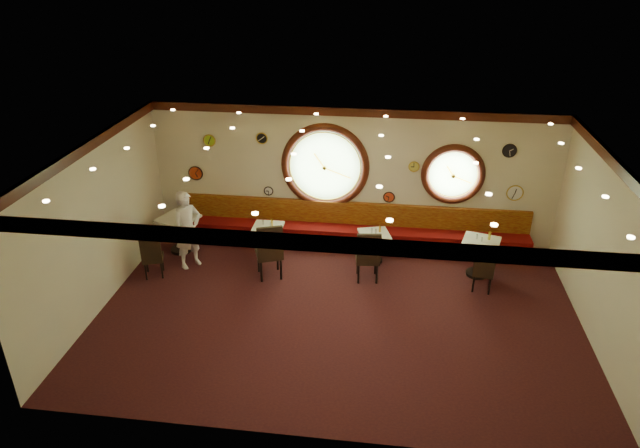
{
  "coord_description": "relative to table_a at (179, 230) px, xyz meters",
  "views": [
    {
      "loc": [
        0.83,
        -8.85,
        6.31
      ],
      "look_at": [
        -0.43,
        0.8,
        1.5
      ],
      "focal_mm": 32.0,
      "sensor_mm": 36.0,
      "label": 1
    }
  ],
  "objects": [
    {
      "name": "chair_b",
      "position": [
        2.27,
        -0.91,
        0.19
      ],
      "size": [
        0.68,
        0.68,
        0.77
      ],
      "rotation": [
        0.0,
        0.0,
        0.36
      ],
      "color": "black",
      "rests_on": "floor"
    },
    {
      "name": "wall_front",
      "position": [
        3.78,
        -5.05,
        1.07
      ],
      "size": [
        9.0,
        0.02,
        3.2
      ],
      "primitive_type": "cube",
      "color": "beige",
      "rests_on": "floor"
    },
    {
      "name": "ceiling",
      "position": [
        3.78,
        -2.05,
        2.67
      ],
      "size": [
        9.0,
        6.0,
        0.02
      ],
      "primitive_type": "cube",
      "color": "#AF8331",
      "rests_on": "wall_back"
    },
    {
      "name": "condiment_a_salt",
      "position": [
        -0.05,
        0.11,
        0.36
      ],
      "size": [
        0.04,
        0.04,
        0.1
      ],
      "primitive_type": "cylinder",
      "color": "#BBBABF",
      "rests_on": "table_a"
    },
    {
      "name": "molding_left",
      "position": [
        -0.67,
        -2.05,
        2.58
      ],
      "size": [
        0.1,
        6.0,
        0.18
      ],
      "primitive_type": "cube",
      "color": "#37120A",
      "rests_on": "wall_back"
    },
    {
      "name": "chair_c",
      "position": [
        4.28,
        -0.76,
        0.13
      ],
      "size": [
        0.53,
        0.53,
        0.71
      ],
      "rotation": [
        0.0,
        0.0,
        0.12
      ],
      "color": "black",
      "rests_on": "floor"
    },
    {
      "name": "chair_d",
      "position": [
        6.57,
        -0.85,
        0.02
      ],
      "size": [
        0.47,
        0.47,
        0.6
      ],
      "rotation": [
        0.0,
        0.0,
        -0.18
      ],
      "color": "black",
      "rests_on": "floor"
    },
    {
      "name": "chair_a",
      "position": [
        -0.15,
        -1.18,
        0.04
      ],
      "size": [
        0.52,
        0.52,
        0.61
      ],
      "rotation": [
        0.0,
        0.0,
        0.33
      ],
      "color": "black",
      "rests_on": "floor"
    },
    {
      "name": "molding_front",
      "position": [
        3.78,
        -5.0,
        2.58
      ],
      "size": [
        9.0,
        0.1,
        0.18
      ],
      "primitive_type": "cube",
      "color": "#37120A",
      "rests_on": "wall_back"
    },
    {
      "name": "condiment_d_pepper",
      "position": [
        6.57,
        -0.22,
        0.32
      ],
      "size": [
        0.03,
        0.03,
        0.09
      ],
      "primitive_type": "cylinder",
      "color": "silver",
      "rests_on": "table_d"
    },
    {
      "name": "molding_right",
      "position": [
        8.23,
        -2.05,
        2.58
      ],
      "size": [
        0.1,
        6.0,
        0.18
      ],
      "primitive_type": "cube",
      "color": "#37120A",
      "rests_on": "wall_back"
    },
    {
      "name": "wall_clock_6",
      "position": [
        0.18,
        0.91,
        1.02
      ],
      "size": [
        0.32,
        0.03,
        0.32
      ],
      "primitive_type": "cylinder",
      "rotation": [
        1.57,
        0.0,
        0.0
      ],
      "color": "red",
      "rests_on": "wall_back"
    },
    {
      "name": "condiment_b_pepper",
      "position": [
        2.09,
        0.04,
        0.24
      ],
      "size": [
        0.04,
        0.04,
        0.1
      ],
      "primitive_type": "cylinder",
      "color": "#BAB9BE",
      "rests_on": "table_b"
    },
    {
      "name": "molding_back",
      "position": [
        3.78,
        0.9,
        2.58
      ],
      "size": [
        9.0,
        0.1,
        0.18
      ],
      "primitive_type": "cube",
      "color": "#37120A",
      "rests_on": "wall_back"
    },
    {
      "name": "wall_clock_4",
      "position": [
        5.13,
        0.91,
        1.42
      ],
      "size": [
        0.22,
        0.03,
        0.22
      ],
      "primitive_type": "cylinder",
      "rotation": [
        1.57,
        0.0,
        0.0
      ],
      "color": "gold",
      "rests_on": "wall_back"
    },
    {
      "name": "banquette_back",
      "position": [
        3.78,
        0.89,
        0.22
      ],
      "size": [
        8.0,
        0.1,
        0.55
      ],
      "primitive_type": "cube",
      "color": "#621207",
      "rests_on": "wall_back"
    },
    {
      "name": "porthole_right_glass",
      "position": [
        5.98,
        0.95,
        1.27
      ],
      "size": [
        1.1,
        0.02,
        1.1
      ],
      "primitive_type": "cylinder",
      "rotation": [
        1.57,
        0.0,
        0.0
      ],
      "color": "#94C777",
      "rests_on": "wall_back"
    },
    {
      "name": "table_b",
      "position": [
        2.02,
        0.05,
        -0.08
      ],
      "size": [
        0.65,
        0.65,
        0.71
      ],
      "color": "black",
      "rests_on": "floor"
    },
    {
      "name": "condiment_c_pepper",
      "position": [
        4.39,
        0.07,
        0.22
      ],
      "size": [
        0.04,
        0.04,
        0.11
      ],
      "primitive_type": "cylinder",
      "color": "#B7B7BC",
      "rests_on": "table_c"
    },
    {
      "name": "wall_clock_1",
      "position": [
        1.78,
        0.91,
        1.92
      ],
      "size": [
        0.24,
        0.03,
        0.24
      ],
      "primitive_type": "cylinder",
      "rotation": [
        1.57,
        0.0,
        0.0
      ],
      "color": "black",
      "rests_on": "wall_back"
    },
    {
      "name": "wall_left",
      "position": [
        -0.72,
        -2.05,
        1.07
      ],
      "size": [
        0.02,
        6.0,
        3.2
      ],
      "primitive_type": "cube",
      "color": "beige",
      "rests_on": "floor"
    },
    {
      "name": "floor",
      "position": [
        3.78,
        -2.05,
        -0.53
      ],
      "size": [
        9.0,
        6.0,
        0.0
      ],
      "primitive_type": "cube",
      "color": "black",
      "rests_on": "ground"
    },
    {
      "name": "condiment_d_salt",
      "position": [
        6.48,
        -0.12,
        0.32
      ],
      "size": [
        0.04,
        0.04,
        0.1
      ],
      "primitive_type": "cylinder",
      "color": "silver",
      "rests_on": "table_d"
    },
    {
      "name": "condiment_d_bottle",
      "position": [
        6.73,
        -0.11,
        0.37
      ],
      "size": [
        0.06,
        0.06,
        0.18
      ],
      "primitive_type": "cylinder",
      "color": "yellow",
      "rests_on": "table_d"
    },
    {
      "name": "banquette_seat",
      "position": [
        3.78,
        0.67,
        -0.18
      ],
      "size": [
        8.0,
        0.55,
        0.3
      ],
      "primitive_type": "cube",
      "color": "#550708",
      "rests_on": "banquette_base"
    },
    {
      "name": "porthole_left_glass",
      "position": [
        3.18,
        0.95,
        1.32
      ],
      "size": [
        1.66,
        0.02,
        1.66
      ],
      "primitive_type": "cylinder",
      "rotation": [
        1.57,
        0.0,
        0.0
      ],
      "color": "#94C777",
      "rests_on": "wall_back"
    },
    {
      "name": "porthole_left_frame",
      "position": [
        3.18,
        0.93,
        1.32
      ],
      "size": [
        1.98,
        0.18,
        1.98
      ],
      "primitive_type": "torus",
      "rotation": [
        1.57,
        0.0,
        0.0
      ],
      "color": "#37120A",
      "rests_on": "wall_back"
    },
    {
      "name": "banquette_base",
      "position": [
        3.78,
        0.67,
        -0.43
      ],
      "size": [
        8.0,
        0.55,
        0.2
      ],
      "primitive_type": "cube",
      "color": "black",
      "rests_on": "floor"
    },
    {
      "name": "table_d",
      "position": [
        6.57,
        -0.21,
        -0.02
      ],
      "size": [
        0.9,
        0.9,
        0.8
      ],
      "color": "black",
      "rests_on": "floor"
    },
    {
      "name": "condiment_c_bottle",
      "position": [
        4.48,
        0.17,
        0.24
      ],
      "size": [
        0.05,
        0.05,
        0.16
      ],
      "primitive_type": "cylinder",
      "color": "gold",
      "rests_on": "table_c"
    },
    {
      "name": "table_c",
      "position": [
        4.37,
        0.08,
        -0.09
      ],
      "size": [
        0.78,
        0.78,
        0.69
      ],
      "color": "black",
      "rests_on": "floor"
    },
    {
      "name": "condiment_a_bottle",
      "position": [
        0.1,
        0.1,
        0.38
      ],
      "size": [
        0.04,
        0.04,
        0.14
      ],
      "primitive_type": "cylinder",
      "color": "gold",
      "rests_on": "table_a"
    },
    {
      "name": "wall_clock_5",
      "position": [
        1.88,
        0.91,
        0.67
      ],
      "size": [
        0.2,
        0.03,
        0.2
      ],
      "primitive_type": "cylinder",
      "rotation": [
        1.57,
        0.0,
        0.0
      ],
      "color": "silver",
      "rests_on": "wall_back"
    },
    {
      "name": "porthole_left_ring",
      "position": [
        3.18,
        0.9,
        1.32
      ],
      "size": [
        1.61,
        0.03,
        1.61
      ],
      "primitive_type": "torus",
      "rotation": [
        1.57,
        0.0,
        0.0
      ],
      "color": "gold",
      "rests_on": "wall_back"
    },
    {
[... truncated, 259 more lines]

